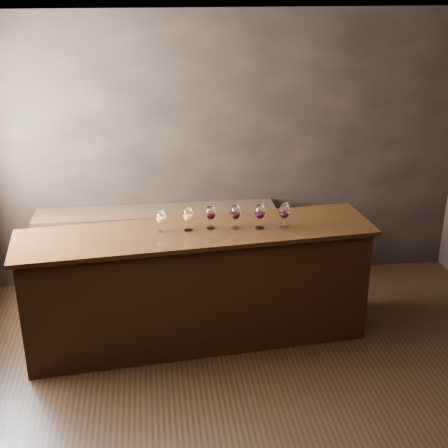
{
  "coord_description": "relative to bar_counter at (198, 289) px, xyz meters",
  "views": [
    {
      "loc": [
        -0.76,
        -3.87,
        3.17
      ],
      "look_at": [
        -0.15,
        0.99,
        1.13
      ],
      "focal_mm": 50.0,
      "sensor_mm": 36.0,
      "label": 1
    }
  ],
  "objects": [
    {
      "name": "glass_amber",
      "position": [
        -0.07,
        0.02,
        0.69
      ],
      "size": [
        0.09,
        0.09,
        0.2
      ],
      "color": "white",
      "rests_on": "bar_top"
    },
    {
      "name": "ground",
      "position": [
        0.39,
        -0.99,
        -0.52
      ],
      "size": [
        5.0,
        5.0,
        0.0
      ],
      "primitive_type": "plane",
      "color": "black",
      "rests_on": "ground"
    },
    {
      "name": "back_bar_shelf",
      "position": [
        -0.32,
        1.04,
        -0.08
      ],
      "size": [
        2.43,
        0.4,
        0.87
      ],
      "primitive_type": "cube",
      "color": "black",
      "rests_on": "ground"
    },
    {
      "name": "glass_white",
      "position": [
        -0.3,
        0.02,
        0.68
      ],
      "size": [
        0.08,
        0.08,
        0.18
      ],
      "color": "white",
      "rests_on": "bar_top"
    },
    {
      "name": "bar_counter",
      "position": [
        0.0,
        0.0,
        0.0
      ],
      "size": [
        3.01,
        0.9,
        1.04
      ],
      "primitive_type": "cube",
      "rotation": [
        0.0,
        0.0,
        0.09
      ],
      "color": "black",
      "rests_on": "ground"
    },
    {
      "name": "glass_red_b",
      "position": [
        0.34,
        0.01,
        0.7
      ],
      "size": [
        0.09,
        0.09,
        0.21
      ],
      "color": "white",
      "rests_on": "bar_top"
    },
    {
      "name": "glass_red_d",
      "position": [
        0.75,
        -0.03,
        0.7
      ],
      "size": [
        0.09,
        0.09,
        0.22
      ],
      "color": "white",
      "rests_on": "bar_top"
    },
    {
      "name": "bar_top",
      "position": [
        0.0,
        0.0,
        0.54
      ],
      "size": [
        3.11,
        0.97,
        0.04
      ],
      "primitive_type": "cube",
      "rotation": [
        0.0,
        0.0,
        0.09
      ],
      "color": "black",
      "rests_on": "bar_counter"
    },
    {
      "name": "glass_red_a",
      "position": [
        0.13,
        0.04,
        0.69
      ],
      "size": [
        0.09,
        0.09,
        0.2
      ],
      "color": "white",
      "rests_on": "bar_top"
    },
    {
      "name": "room_shell",
      "position": [
        0.15,
        -0.88,
        1.29
      ],
      "size": [
        5.02,
        4.52,
        2.81
      ],
      "color": "black",
      "rests_on": "ground"
    },
    {
      "name": "glass_red_c",
      "position": [
        0.54,
        -0.01,
        0.7
      ],
      "size": [
        0.09,
        0.09,
        0.21
      ],
      "color": "white",
      "rests_on": "bar_top"
    }
  ]
}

